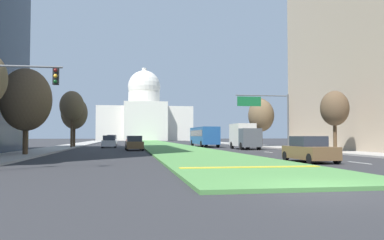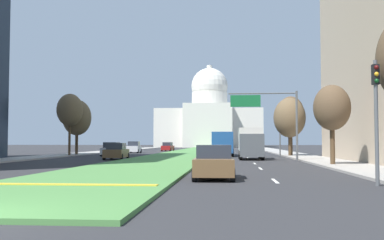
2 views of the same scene
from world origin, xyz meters
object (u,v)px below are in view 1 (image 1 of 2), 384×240
at_px(sedan_distant, 109,142).
at_px(sedan_lead_stopped, 309,150).
at_px(box_truck_delivery, 244,136).
at_px(sedan_far_horizon, 112,140).
at_px(street_tree_left_mid, 26,100).
at_px(street_tree_right_mid, 335,109).
at_px(street_tree_right_distant, 261,116).
at_px(street_tree_left_far, 72,106).
at_px(capitol_building, 144,117).
at_px(overhead_guide_sign, 268,110).
at_px(street_tree_left_distant, 74,113).
at_px(sedan_very_far, 131,140).
at_px(sedan_midblock, 134,143).
at_px(city_bus, 204,135).
at_px(street_tree_right_far, 260,112).
at_px(traffic_light_near_left, 12,92).
at_px(traffic_light_far_right, 254,125).

bearing_deg(sedan_distant, sedan_lead_stopped, -66.99).
bearing_deg(box_truck_delivery, sedan_far_horizon, 126.20).
bearing_deg(street_tree_left_mid, street_tree_right_mid, 1.82).
bearing_deg(box_truck_delivery, street_tree_right_distant, 58.10).
height_order(street_tree_left_far, sedan_lead_stopped, street_tree_left_far).
relative_size(capitol_building, overhead_guide_sign, 5.10).
distance_m(street_tree_left_mid, street_tree_left_distant, 23.02).
distance_m(capitol_building, street_tree_left_distant, 88.59).
xyz_separation_m(street_tree_right_mid, street_tree_left_far, (-27.25, 19.50, 1.39)).
bearing_deg(street_tree_left_distant, capitol_building, 81.30).
bearing_deg(sedan_very_far, sedan_lead_stopped, -79.97).
relative_size(street_tree_left_far, sedan_midblock, 1.77).
bearing_deg(sedan_very_far, overhead_guide_sign, -69.46).
distance_m(overhead_guide_sign, sedan_distant, 23.10).
relative_size(overhead_guide_sign, street_tree_left_mid, 0.89).
distance_m(street_tree_right_distant, sedan_midblock, 21.27).
relative_size(capitol_building, city_bus, 3.01).
height_order(street_tree_left_mid, street_tree_right_far, street_tree_right_far).
height_order(street_tree_left_distant, street_tree_right_distant, street_tree_left_distant).
xyz_separation_m(traffic_light_near_left, street_tree_right_far, (25.28, 36.76, 1.54)).
bearing_deg(sedan_distant, street_tree_left_mid, -104.73).
distance_m(sedan_distant, box_truck_delivery, 19.26).
bearing_deg(street_tree_left_distant, traffic_light_near_left, -86.99).
bearing_deg(street_tree_right_far, sedan_very_far, 125.27).
distance_m(overhead_guide_sign, sedan_lead_stopped, 20.50).
bearing_deg(capitol_building, sedan_distant, -95.47).
xyz_separation_m(capitol_building, traffic_light_near_left, (-11.44, -124.69, -4.72)).
bearing_deg(sedan_distant, capitol_building, 84.53).
distance_m(street_tree_right_distant, city_bus, 9.01).
bearing_deg(sedan_far_horizon, sedan_very_far, 75.17).
relative_size(traffic_light_far_right, sedan_lead_stopped, 1.19).
relative_size(sedan_midblock, sedan_far_horizon, 1.03).
bearing_deg(sedan_very_far, city_bus, -67.36).
bearing_deg(traffic_light_near_left, sedan_lead_stopped, 11.24).
bearing_deg(sedan_far_horizon, street_tree_right_distant, -34.56).
distance_m(street_tree_right_mid, box_truck_delivery, 13.34).
distance_m(overhead_guide_sign, sedan_far_horizon, 33.46).
xyz_separation_m(traffic_light_far_right, street_tree_left_mid, (-26.53, -20.60, 1.34)).
bearing_deg(street_tree_left_distant, traffic_light_far_right, -5.35).
distance_m(traffic_light_far_right, street_tree_right_mid, 19.79).
height_order(street_tree_left_mid, sedan_distant, street_tree_left_mid).
height_order(street_tree_left_distant, city_bus, street_tree_left_distant).
xyz_separation_m(traffic_light_far_right, street_tree_right_distant, (1.19, 0.32, 1.34)).
bearing_deg(street_tree_left_mid, box_truck_delivery, 29.43).
bearing_deg(city_bus, street_tree_left_distant, -177.26).
distance_m(traffic_light_far_right, sedan_far_horizon, 26.28).
distance_m(street_tree_right_mid, street_tree_left_far, 33.54).
distance_m(street_tree_left_mid, street_tree_right_distant, 34.73).
xyz_separation_m(street_tree_left_far, sedan_midblock, (8.22, -8.97, -4.90)).
bearing_deg(street_tree_left_mid, street_tree_left_far, 87.56).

